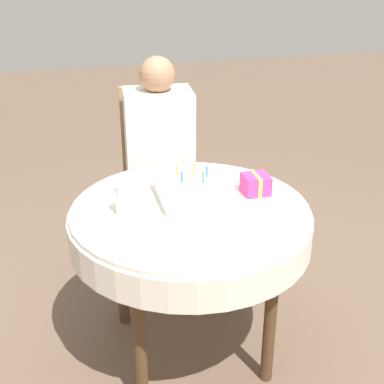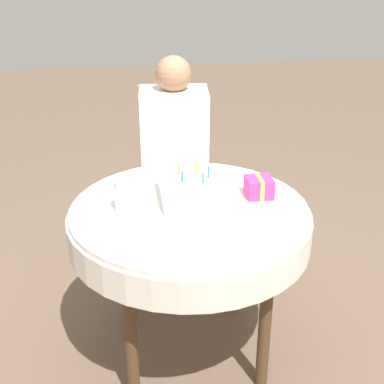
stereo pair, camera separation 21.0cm
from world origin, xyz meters
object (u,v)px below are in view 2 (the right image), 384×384
object	(u,v)px
gift_box	(259,187)
drinking_glass	(125,196)
birthday_cake	(194,189)
person	(175,148)
chair	(175,173)

from	to	relation	value
gift_box	drinking_glass	bearing A→B (deg)	-174.52
birthday_cake	drinking_glass	bearing A→B (deg)	-167.89
person	gift_box	distance (m)	0.72
chair	gift_box	distance (m)	0.84
birthday_cake	drinking_glass	size ratio (longest dim) A/B	2.10
birthday_cake	gift_box	xyz separation A→B (m)	(0.27, -0.01, -0.01)
birthday_cake	gift_box	distance (m)	0.27
birthday_cake	person	bearing A→B (deg)	90.34
gift_box	chair	bearing A→B (deg)	109.13
chair	drinking_glass	size ratio (longest dim) A/B	7.70
person	gift_box	world-z (taller)	person
birthday_cake	drinking_glass	distance (m)	0.28
chair	gift_box	xyz separation A→B (m)	(0.27, -0.76, 0.24)
chair	birthday_cake	size ratio (longest dim) A/B	3.67
person	gift_box	xyz separation A→B (m)	(0.27, -0.66, 0.06)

